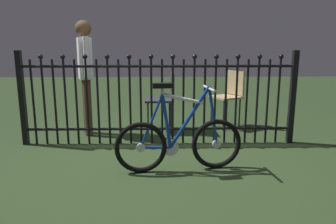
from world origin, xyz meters
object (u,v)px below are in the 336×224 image
at_px(chair_tan, 230,93).
at_px(chair_charcoal, 164,96).
at_px(person_visitor, 85,68).
at_px(bicycle, 179,141).

bearing_deg(chair_tan, chair_charcoal, -167.10).
bearing_deg(person_visitor, bicycle, -48.50).
bearing_deg(chair_charcoal, person_visitor, -172.05).
height_order(bicycle, person_visitor, person_visitor).
bearing_deg(chair_charcoal, chair_tan, 12.90).
distance_m(bicycle, chair_charcoal, 1.62).
distance_m(chair_charcoal, person_visitor, 1.23).
bearing_deg(bicycle, chair_tan, 63.41).
bearing_deg(chair_tan, bicycle, -116.59).
height_order(bicycle, chair_charcoal, bicycle).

